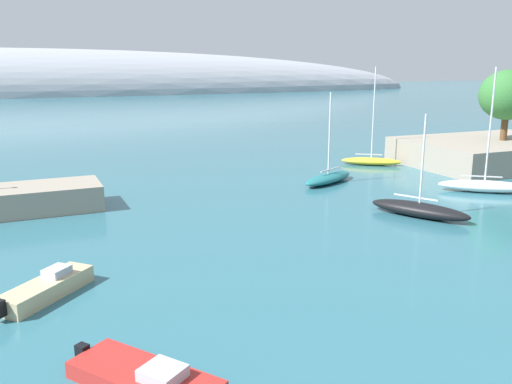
# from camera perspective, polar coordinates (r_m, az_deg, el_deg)

# --- Properties ---
(shore_outcrop) EXTENTS (18.96, 13.33, 2.71)m
(shore_outcrop) POSITION_cam_1_polar(r_m,az_deg,el_deg) (64.26, 24.06, 3.96)
(shore_outcrop) COLOR gray
(shore_outcrop) RESTS_ON ground
(tree_clump_shore) EXTENTS (5.90, 5.90, 7.52)m
(tree_clump_shore) POSITION_cam_1_polar(r_m,az_deg,el_deg) (63.50, 25.41, 9.38)
(tree_clump_shore) COLOR brown
(tree_clump_shore) RESTS_ON shore_outcrop
(distant_ridge) EXTENTS (355.44, 51.03, 34.14)m
(distant_ridge) POSITION_cam_1_polar(r_m,az_deg,el_deg) (220.87, -25.04, 9.41)
(distant_ridge) COLOR #999EA8
(distant_ridge) RESTS_ON ground
(sailboat_yellow_near_shore) EXTENTS (6.29, 5.14, 10.52)m
(sailboat_yellow_near_shore) POSITION_cam_1_polar(r_m,az_deg,el_deg) (59.61, 12.26, 3.35)
(sailboat_yellow_near_shore) COLOR yellow
(sailboat_yellow_near_shore) RESTS_ON water
(sailboat_white_mid_mooring) EXTENTS (7.20, 6.01, 10.52)m
(sailboat_white_mid_mooring) POSITION_cam_1_polar(r_m,az_deg,el_deg) (49.72, 23.31, 0.67)
(sailboat_white_mid_mooring) COLOR white
(sailboat_white_mid_mooring) RESTS_ON water
(sailboat_teal_outer_mooring) EXTENTS (7.11, 5.01, 8.29)m
(sailboat_teal_outer_mooring) POSITION_cam_1_polar(r_m,az_deg,el_deg) (49.68, 7.76, 1.54)
(sailboat_teal_outer_mooring) COLOR #1E6B70
(sailboat_teal_outer_mooring) RESTS_ON water
(sailboat_black_end_of_line) EXTENTS (5.13, 7.31, 7.37)m
(sailboat_black_end_of_line) POSITION_cam_1_polar(r_m,az_deg,el_deg) (39.94, 17.11, -1.77)
(sailboat_black_end_of_line) COLOR black
(sailboat_black_end_of_line) RESTS_ON water
(motorboat_sand_foreground) EXTENTS (4.53, 4.53, 1.21)m
(motorboat_sand_foreground) POSITION_cam_1_polar(r_m,az_deg,el_deg) (27.13, -21.56, -9.57)
(motorboat_sand_foreground) COLOR #C6B284
(motorboat_sand_foreground) RESTS_ON water
(motorboat_red_alongside_breakwater) EXTENTS (4.86, 5.59, 1.01)m
(motorboat_red_alongside_breakwater) POSITION_cam_1_polar(r_m,az_deg,el_deg) (19.30, -11.79, -19.00)
(motorboat_red_alongside_breakwater) COLOR red
(motorboat_red_alongside_breakwater) RESTS_ON water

